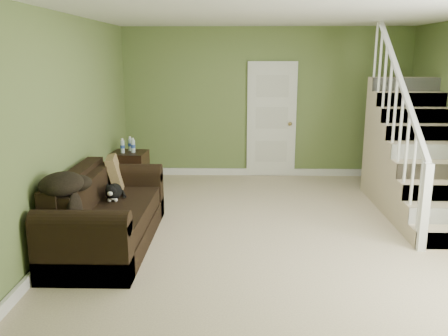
# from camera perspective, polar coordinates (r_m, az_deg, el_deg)

# --- Properties ---
(floor) EXTENTS (5.00, 5.50, 0.01)m
(floor) POSITION_cam_1_polar(r_m,az_deg,el_deg) (6.04, 6.40, -7.30)
(floor) COLOR tan
(floor) RESTS_ON ground
(ceiling) EXTENTS (5.00, 5.50, 0.01)m
(ceiling) POSITION_cam_1_polar(r_m,az_deg,el_deg) (5.66, 7.13, 18.11)
(ceiling) COLOR white
(ceiling) RESTS_ON wall_back
(wall_back) EXTENTS (5.00, 0.04, 2.60)m
(wall_back) POSITION_cam_1_polar(r_m,az_deg,el_deg) (8.43, 5.08, 7.78)
(wall_back) COLOR olive
(wall_back) RESTS_ON floor
(wall_front) EXTENTS (5.00, 0.04, 2.60)m
(wall_front) POSITION_cam_1_polar(r_m,az_deg,el_deg) (3.04, 11.32, -2.77)
(wall_front) COLOR olive
(wall_front) RESTS_ON floor
(wall_left) EXTENTS (0.04, 5.50, 2.60)m
(wall_left) POSITION_cam_1_polar(r_m,az_deg,el_deg) (6.02, -17.78, 4.89)
(wall_left) COLOR olive
(wall_left) RESTS_ON floor
(baseboard_back) EXTENTS (5.00, 0.04, 0.12)m
(baseboard_back) POSITION_cam_1_polar(r_m,az_deg,el_deg) (8.61, 4.93, -0.47)
(baseboard_back) COLOR white
(baseboard_back) RESTS_ON floor
(baseboard_left) EXTENTS (0.04, 5.50, 0.12)m
(baseboard_left) POSITION_cam_1_polar(r_m,az_deg,el_deg) (6.30, -16.71, -6.31)
(baseboard_left) COLOR white
(baseboard_left) RESTS_ON floor
(door) EXTENTS (0.86, 0.12, 2.02)m
(door) POSITION_cam_1_polar(r_m,az_deg,el_deg) (8.43, 5.75, 5.75)
(door) COLOR white
(door) RESTS_ON floor
(staircase) EXTENTS (1.00, 2.51, 2.82)m
(staircase) POSITION_cam_1_polar(r_m,az_deg,el_deg) (7.21, 21.89, 0.56)
(staircase) COLOR tan
(staircase) RESTS_ON floor
(sofa) EXTENTS (0.93, 2.15, 0.85)m
(sofa) POSITION_cam_1_polar(r_m,az_deg,el_deg) (5.61, -14.13, -5.77)
(sofa) COLOR black
(sofa) RESTS_ON floor
(side_table) EXTENTS (0.56, 0.56, 0.86)m
(side_table) POSITION_cam_1_polar(r_m,az_deg,el_deg) (7.71, -11.25, -0.35)
(side_table) COLOR black
(side_table) RESTS_ON floor
(cat) EXTENTS (0.26, 0.51, 0.25)m
(cat) POSITION_cam_1_polar(r_m,az_deg,el_deg) (5.75, -13.18, -2.80)
(cat) COLOR black
(cat) RESTS_ON sofa
(banana) EXTENTS (0.15, 0.21, 0.06)m
(banana) POSITION_cam_1_polar(r_m,az_deg,el_deg) (5.11, -12.56, -5.62)
(banana) COLOR yellow
(banana) RESTS_ON sofa
(throw_pillow) EXTENTS (0.28, 0.47, 0.46)m
(throw_pillow) POSITION_cam_1_polar(r_m,az_deg,el_deg) (6.25, -12.94, -0.64)
(throw_pillow) COLOR #523C20
(throw_pillow) RESTS_ON sofa
(throw_blanket) EXTENTS (0.57, 0.65, 0.23)m
(throw_blanket) POSITION_cam_1_polar(r_m,az_deg,el_deg) (4.98, -18.98, -1.84)
(throw_blanket) COLOR black
(throw_blanket) RESTS_ON sofa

